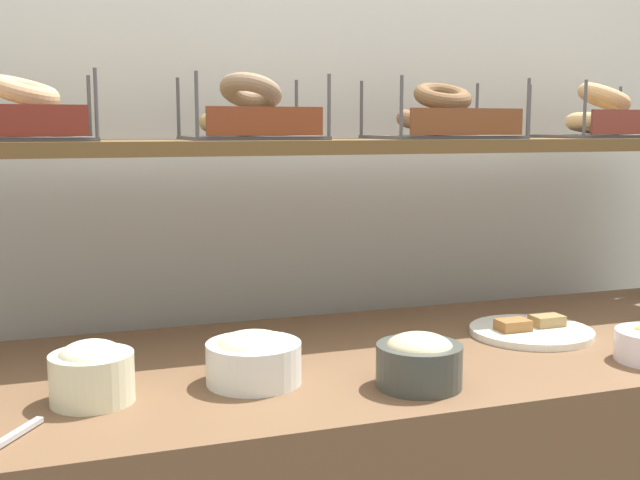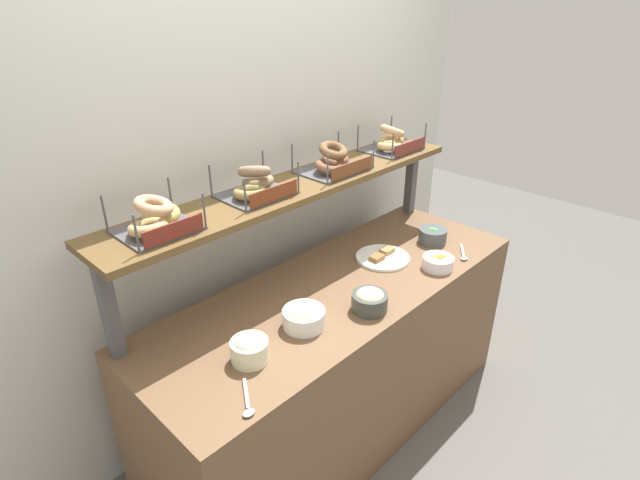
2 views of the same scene
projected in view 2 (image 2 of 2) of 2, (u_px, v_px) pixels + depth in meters
The scene contains 18 objects.
ground_plane at pixel (337, 421), 2.67m from camera, with size 8.00×8.00×0.00m, color #595651.
back_wall at pixel (258, 185), 2.47m from camera, with size 3.17×0.06×2.40m, color silver.
deli_counter at pixel (338, 359), 2.48m from camera, with size 1.97×0.70×0.85m, color brown.
shelf_riser_left at pixel (109, 310), 1.77m from camera, with size 0.05×0.05×0.40m, color #4C4C51.
shelf_riser_right at pixel (411, 181), 2.96m from camera, with size 0.05×0.05×0.40m, color #4C4C51.
upper_shelf at pixel (297, 186), 2.27m from camera, with size 1.93×0.32×0.03m, color brown.
bowl_tuna_salad at pixel (370, 300), 2.09m from camera, with size 0.15×0.15×0.10m.
bowl_potato_salad at pixel (250, 348), 1.81m from camera, with size 0.14×0.14×0.11m.
bowl_veggie_mix at pixel (433, 235), 2.66m from camera, with size 0.15×0.15×0.09m.
bowl_scallion_spread at pixel (304, 316), 1.99m from camera, with size 0.17×0.17×0.09m.
bowl_fruit_salad at pixel (438, 262), 2.42m from camera, with size 0.15×0.15×0.07m.
serving_plate_white at pixel (383, 257), 2.51m from camera, with size 0.27×0.27×0.04m.
serving_spoon_near_plate at pixel (248, 404), 1.62m from camera, with size 0.11×0.15×0.01m.
serving_spoon_by_edge at pixel (463, 255), 2.54m from camera, with size 0.16×0.11×0.01m.
bagel_basket_sesame at pixel (156, 219), 1.79m from camera, with size 0.27×0.25×0.14m.
bagel_basket_everything at pixel (255, 185), 2.10m from camera, with size 0.30×0.25×0.15m.
bagel_basket_cinnamon_raisin at pixel (334, 162), 2.39m from camera, with size 0.33×0.27×0.14m.
bagel_basket_plain at pixel (392, 141), 2.70m from camera, with size 0.31×0.25×0.15m.
Camera 2 is at (-1.46, -1.29, 2.07)m, focal length 28.03 mm.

